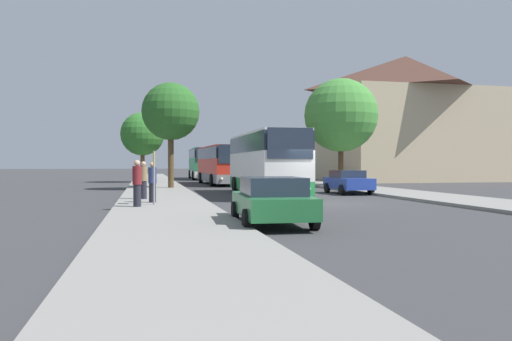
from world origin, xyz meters
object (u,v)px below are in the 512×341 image
Objects in this scene: bus_front at (265,163)px; tree_left_far at (171,112)px; pedestrian_walking_back at (152,182)px; pedestrian_waiting_far at (137,183)px; parked_car_right_near at (348,181)px; bus_middle at (220,164)px; bus_rear at (202,163)px; bus_stop_sign at (154,171)px; parked_car_left_curb at (272,200)px; tree_left_near at (142,134)px; pedestrian_waiting_near at (144,180)px; tree_right_near at (341,115)px.

tree_left_far reaches higher than bus_front.
pedestrian_waiting_far is at bearing 167.93° from pedestrian_walking_back.
parked_car_right_near is 13.17m from pedestrian_walking_back.
parked_car_right_near is at bearing -70.70° from bus_middle.
bus_rear reaches higher than bus_stop_sign.
bus_middle is (-0.35, 15.26, -0.12)m from bus_front.
parked_car_left_curb is 35.20m from tree_left_near.
tree_left_far reaches higher than bus_stop_sign.
pedestrian_walking_back is at bearing -88.82° from tree_left_near.
bus_front is at bearing 141.15° from pedestrian_waiting_near.
pedestrian_waiting_near reaches higher than parked_car_right_near.
parked_car_right_near is at bearing -57.78° from pedestrian_walking_back.
tree_right_near is at bearing 154.08° from pedestrian_waiting_near.
tree_left_far is (2.05, 15.15, 4.35)m from pedestrian_waiting_far.
pedestrian_waiting_near is at bearing -153.22° from bus_front.
parked_car_right_near is at bearing 62.22° from parked_car_left_curb.
bus_rear is 11.52m from tree_left_near.
bus_stop_sign reaches higher than parked_car_right_near.
parked_car_left_curb is at bearing -91.82° from bus_rear.
pedestrian_waiting_far is (-0.23, -4.33, 0.02)m from pedestrian_waiting_near.
bus_stop_sign is 1.26× the size of pedestrian_walking_back.
bus_middle reaches higher than pedestrian_waiting_far.
bus_stop_sign is at bearing 120.20° from parked_car_left_curb.
bus_middle is at bearing -11.57° from pedestrian_walking_back.
bus_front is 0.92× the size of bus_rear.
tree_right_near is (2.85, 8.12, 4.81)m from parked_car_right_near.
tree_right_near is (8.34, -21.78, 3.68)m from bus_rear.
parked_car_left_curb is 0.59× the size of tree_left_far.
pedestrian_waiting_near is (-3.77, 9.98, 0.30)m from parked_car_left_curb.
bus_middle is 1.36× the size of tree_right_near.
parked_car_left_curb is at bearing -101.79° from bus_front.
bus_front reaches higher than bus_middle.
parked_car_left_curb is 2.47× the size of pedestrian_walking_back.
parked_car_left_curb is at bearing -83.54° from tree_left_near.
tree_right_near is at bearing -39.50° from bus_middle.
tree_left_far is at bearing -164.22° from pedestrian_waiting_near.
bus_rear is 1.62× the size of tree_left_far.
pedestrian_waiting_near is at bearing -99.16° from bus_rear.
pedestrian_walking_back is at bearing -6.17° from pedestrian_waiting_far.
tree_left_far is at bearing -33.73° from parked_car_right_near.
bus_front is at bearing -32.14° from pedestrian_waiting_far.
tree_left_near reaches higher than bus_stop_sign.
parked_car_right_near is at bearing 6.96° from bus_front.
parked_car_right_near is at bearing 32.04° from bus_stop_sign.
tree_right_near reaches higher than bus_stop_sign.
pedestrian_walking_back is at bearing -135.57° from tree_right_near.
parked_car_right_near is 9.86m from tree_right_near.
tree_left_near is (-6.94, 21.52, 2.76)m from bus_front.
parked_car_right_near is at bearing -45.92° from pedestrian_waiting_far.
pedestrian_waiting_far is at bearing -131.66° from bus_front.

